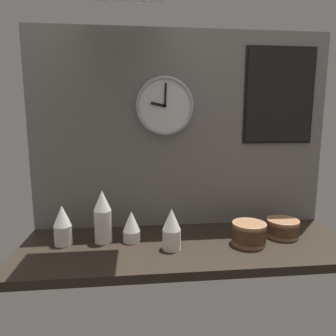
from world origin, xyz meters
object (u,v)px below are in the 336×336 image
object	(u,v)px
cup_stack_left	(103,216)
menu_board	(279,96)
cup_stack_far_left	(63,225)
cup_stack_center	(172,229)
bowl_stack_right	(249,233)
cup_stack_center_left	(131,226)
wall_clock	(165,106)
bowl_stack_far_right	(282,227)

from	to	relation	value
cup_stack_left	menu_board	world-z (taller)	menu_board
cup_stack_far_left	menu_board	distance (m)	1.31
cup_stack_left	cup_stack_center	world-z (taller)	cup_stack_left
cup_stack_left	bowl_stack_right	world-z (taller)	cup_stack_left
cup_stack_left	cup_stack_center_left	bearing A→B (deg)	-4.70
cup_stack_left	cup_stack_far_left	size ratio (longest dim) A/B	1.34
cup_stack_center	wall_clock	world-z (taller)	wall_clock
cup_stack_left	wall_clock	world-z (taller)	wall_clock
cup_stack_far_left	wall_clock	bearing A→B (deg)	20.56
cup_stack_center	wall_clock	distance (m)	0.63
cup_stack_left	cup_stack_far_left	world-z (taller)	cup_stack_left
cup_stack_left	bowl_stack_far_right	distance (m)	0.90
menu_board	cup_stack_center_left	bearing A→B (deg)	-166.27
cup_stack_center_left	cup_stack_far_left	bearing A→B (deg)	-179.83
cup_stack_far_left	wall_clock	xyz separation A→B (m)	(0.51, 0.19, 0.56)
cup_stack_left	wall_clock	bearing A→B (deg)	29.10
cup_stack_left	cup_stack_center_left	xyz separation A→B (m)	(0.14, -0.01, -0.05)
cup_stack_center_left	bowl_stack_right	distance (m)	0.57
cup_stack_center_left	wall_clock	bearing A→B (deg)	46.05
bowl_stack_right	wall_clock	distance (m)	0.76
cup_stack_center	bowl_stack_far_right	world-z (taller)	cup_stack_center
cup_stack_center_left	bowl_stack_far_right	distance (m)	0.76
cup_stack_center	wall_clock	size ratio (longest dim) A/B	0.63
cup_stack_left	wall_clock	size ratio (longest dim) A/B	0.84
menu_board	cup_stack_center	bearing A→B (deg)	-154.10
cup_stack_center_left	bowl_stack_right	size ratio (longest dim) A/B	0.94
cup_stack_center	menu_board	bearing A→B (deg)	25.90
bowl_stack_far_right	cup_stack_left	bearing A→B (deg)	178.27
cup_stack_far_left	cup_stack_center	bearing A→B (deg)	-11.70
cup_stack_center_left	bowl_stack_far_right	world-z (taller)	cup_stack_center_left
cup_stack_center	cup_stack_far_left	bearing A→B (deg)	168.30
cup_stack_center_left	menu_board	xyz separation A→B (m)	(0.81, 0.20, 0.64)
wall_clock	bowl_stack_far_right	bearing A→B (deg)	-19.41
bowl_stack_far_right	bowl_stack_right	distance (m)	0.22
cup_stack_far_left	wall_clock	distance (m)	0.78
bowl_stack_far_right	bowl_stack_right	size ratio (longest dim) A/B	1.00
cup_stack_far_left	bowl_stack_right	distance (m)	0.89
cup_stack_left	cup_stack_center_left	world-z (taller)	cup_stack_left
cup_stack_center	cup_stack_center_left	distance (m)	0.21
bowl_stack_far_right	bowl_stack_right	bearing A→B (deg)	-160.56
cup_stack_center_left	bowl_stack_far_right	xyz separation A→B (m)	(0.76, -0.02, -0.03)
cup_stack_center	bowl_stack_right	size ratio (longest dim) A/B	1.19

